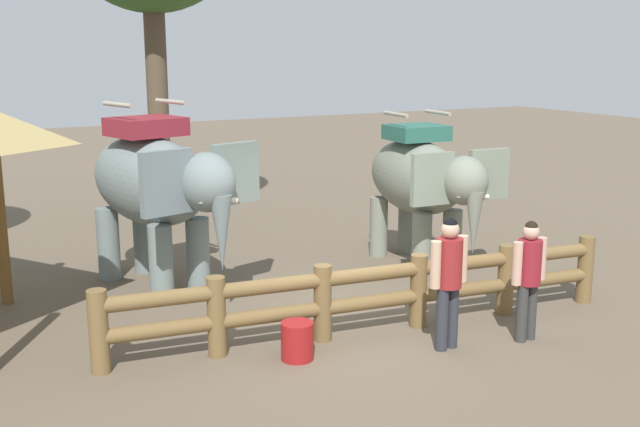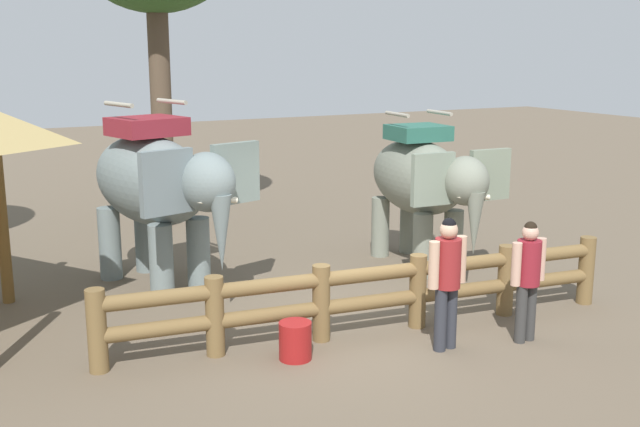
% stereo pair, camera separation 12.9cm
% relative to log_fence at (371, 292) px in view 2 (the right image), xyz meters
% --- Properties ---
extents(ground_plane, '(60.00, 60.00, 0.00)m').
position_rel_log_fence_xyz_m(ground_plane, '(-0.00, 0.29, -0.60)').
color(ground_plane, brown).
extents(log_fence, '(7.45, 1.05, 1.05)m').
position_rel_log_fence_xyz_m(log_fence, '(0.00, 0.00, 0.00)').
color(log_fence, brown).
rests_on(log_fence, ground).
extents(elephant_near_left, '(2.36, 3.64, 3.05)m').
position_rel_log_fence_xyz_m(elephant_near_left, '(-2.02, 3.29, 1.11)').
color(elephant_near_left, slate).
rests_on(elephant_near_left, ground).
extents(elephant_center, '(1.84, 3.23, 2.77)m').
position_rel_log_fence_xyz_m(elephant_center, '(2.48, 2.40, 0.95)').
color(elephant_center, gray).
rests_on(elephant_center, ground).
extents(tourist_woman_in_black, '(0.58, 0.35, 1.65)m').
position_rel_log_fence_xyz_m(tourist_woman_in_black, '(1.71, -1.19, 0.35)').
color(tourist_woman_in_black, '#333332').
rests_on(tourist_woman_in_black, ground).
extents(tourist_man_in_blue, '(0.62, 0.39, 1.76)m').
position_rel_log_fence_xyz_m(tourist_man_in_blue, '(0.59, -0.93, 0.42)').
color(tourist_man_in_blue, '#2C2E35').
rests_on(tourist_man_in_blue, ground).
extents(feed_bucket, '(0.42, 0.42, 0.49)m').
position_rel_log_fence_xyz_m(feed_bucket, '(-1.31, -0.34, -0.36)').
color(feed_bucket, maroon).
rests_on(feed_bucket, ground).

